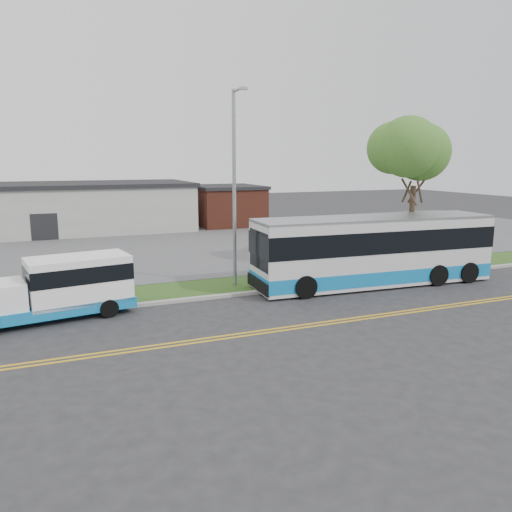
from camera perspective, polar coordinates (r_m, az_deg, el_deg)
name	(u,v)px	position (r m, az deg, el deg)	size (l,w,h in m)	color
ground	(192,308)	(21.92, -7.33, -5.91)	(140.00, 140.00, 0.00)	#28282B
lane_line_north	(220,336)	(18.40, -4.19, -9.15)	(70.00, 0.12, 0.01)	gold
lane_line_south	(222,339)	(18.14, -3.89, -9.45)	(70.00, 0.12, 0.01)	gold
curb	(186,300)	(22.92, -8.05, -4.98)	(80.00, 0.30, 0.15)	#9E9B93
verge	(176,291)	(24.62, -9.09, -3.96)	(80.00, 3.30, 0.10)	#2A511B
parking_lot	(132,246)	(38.20, -13.95, 1.15)	(80.00, 25.00, 0.10)	#4C4C4F
commercial_building	(44,208)	(47.50, -23.07, 5.05)	(25.40, 10.40, 4.35)	#9E9E99
brick_wing	(227,205)	(49.12, -3.39, 5.80)	(6.30, 7.30, 3.90)	brown
tree_east	(415,162)	(30.26, 17.68, 10.20)	(5.20, 5.20, 8.33)	#3A2F20
streetlight_near	(235,183)	(24.51, -2.45, 8.38)	(0.35, 1.53, 9.50)	gray
shuttle_bus	(63,286)	(21.60, -21.18, -3.21)	(6.65, 3.08, 2.46)	#1073B4
transit_bus	(374,250)	(26.16, 13.30, 0.62)	(12.75, 3.61, 3.50)	silver
pedestrian	(121,283)	(22.99, -15.21, -2.95)	(0.62, 0.41, 1.71)	black
grocery_bag_left	(115,300)	(22.89, -15.79, -4.83)	(0.32, 0.32, 0.32)	white
grocery_bag_right	(128,296)	(23.44, -14.47, -4.40)	(0.32, 0.32, 0.32)	white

